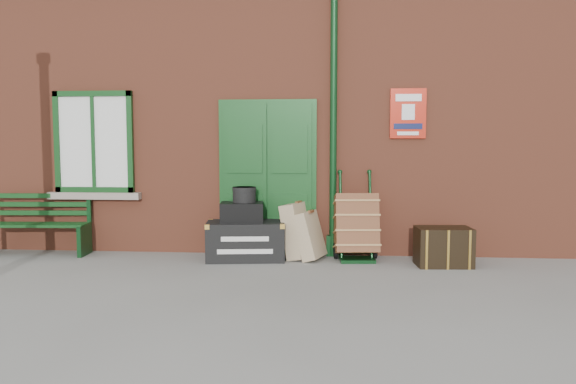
# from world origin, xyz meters

# --- Properties ---
(ground) EXTENTS (80.00, 80.00, 0.00)m
(ground) POSITION_xyz_m (0.00, 0.00, 0.00)
(ground) COLOR gray
(ground) RESTS_ON ground
(station_building) EXTENTS (10.30, 4.30, 4.36)m
(station_building) POSITION_xyz_m (-0.00, 3.49, 2.16)
(station_building) COLOR brown
(station_building) RESTS_ON ground
(bench) EXTENTS (1.51, 0.56, 0.92)m
(bench) POSITION_xyz_m (-3.68, 1.21, 0.46)
(bench) COLOR #103D15
(bench) RESTS_ON ground
(houdini_trunk) EXTENTS (1.14, 0.72, 0.54)m
(houdini_trunk) POSITION_xyz_m (-0.56, 1.07, 0.27)
(houdini_trunk) COLOR black
(houdini_trunk) RESTS_ON ground
(strongbox) EXTENTS (0.64, 0.50, 0.27)m
(strongbox) POSITION_xyz_m (-0.61, 1.07, 0.67)
(strongbox) COLOR black
(strongbox) RESTS_ON houdini_trunk
(hatbox) EXTENTS (0.36, 0.36, 0.22)m
(hatbox) POSITION_xyz_m (-0.58, 1.10, 0.91)
(hatbox) COLOR black
(hatbox) RESTS_ON strongbox
(suitcase_back) EXTENTS (0.50, 0.63, 0.80)m
(suitcase_back) POSITION_xyz_m (0.15, 1.25, 0.40)
(suitcase_back) COLOR tan
(suitcase_back) RESTS_ON ground
(suitcase_front) EXTENTS (0.51, 0.59, 0.69)m
(suitcase_front) POSITION_xyz_m (0.33, 1.15, 0.34)
(suitcase_front) COLOR tan
(suitcase_front) RESTS_ON ground
(porter_trolley) EXTENTS (0.65, 0.69, 1.23)m
(porter_trolley) POSITION_xyz_m (0.98, 1.23, 0.48)
(porter_trolley) COLOR black
(porter_trolley) RESTS_ON ground
(dark_trunk) EXTENTS (0.75, 0.52, 0.52)m
(dark_trunk) POSITION_xyz_m (2.13, 0.90, 0.26)
(dark_trunk) COLOR black
(dark_trunk) RESTS_ON ground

